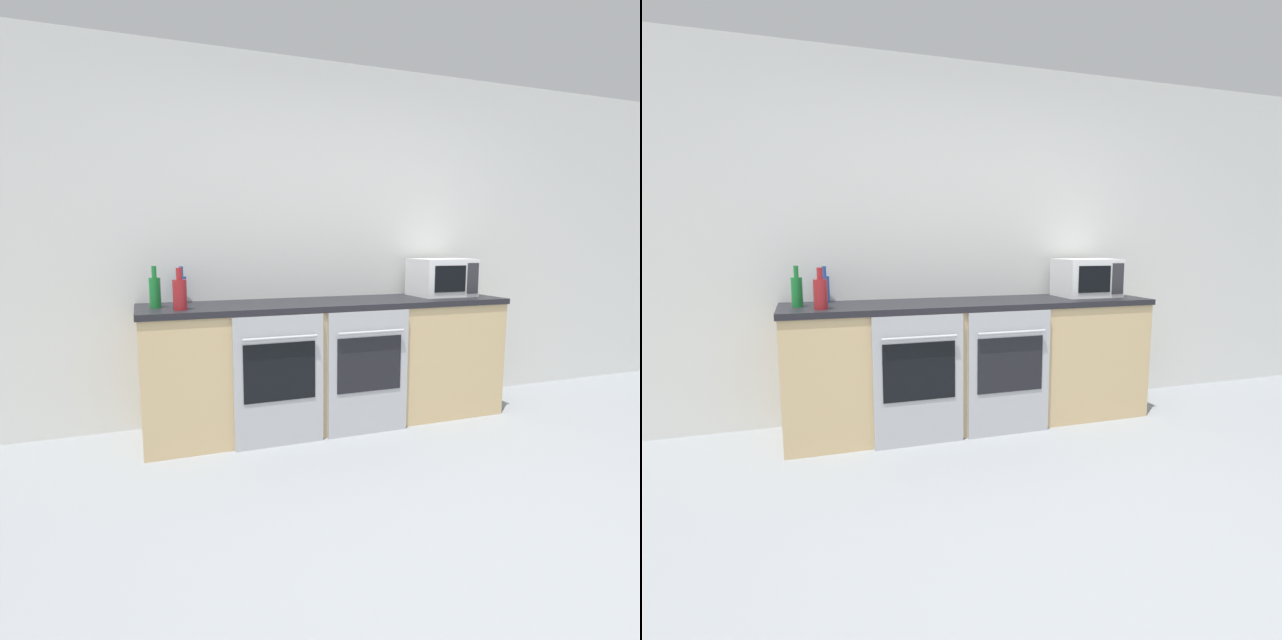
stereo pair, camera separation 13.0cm
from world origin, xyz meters
The scene contains 9 objects.
ground_plane centered at (0.00, 0.00, 0.00)m, with size 16.00×16.00×0.00m, color gray.
wall_back centered at (0.00, 2.18, 1.30)m, with size 10.00×0.06×2.60m.
counter_back centered at (0.00, 1.85, 0.45)m, with size 2.62×0.62×0.89m.
oven_left centered at (-0.46, 1.53, 0.43)m, with size 0.58×0.06×0.85m.
oven_right centered at (0.16, 1.53, 0.43)m, with size 0.58×0.06×0.85m.
microwave centered at (0.95, 1.90, 1.03)m, with size 0.44×0.35×0.29m.
bottle_blue centered at (-1.00, 2.09, 0.99)m, with size 0.06×0.06×0.25m.
bottle_green centered at (-1.18, 1.85, 0.99)m, with size 0.07×0.07×0.26m.
bottle_red centered at (-1.04, 1.69, 0.99)m, with size 0.08×0.08×0.26m.
Camera 1 is at (-1.26, -1.44, 1.28)m, focal length 28.00 mm.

